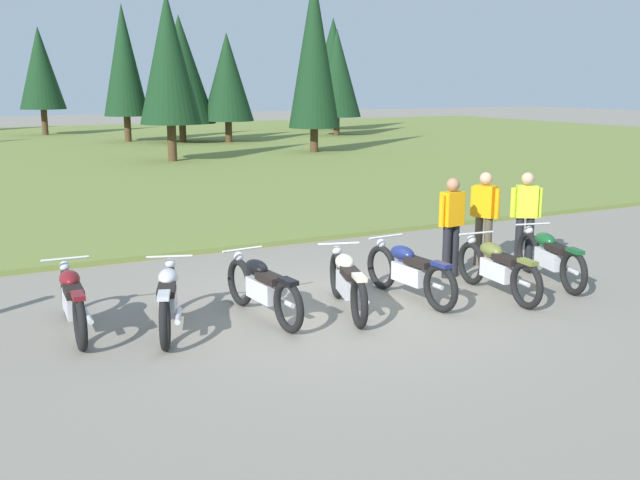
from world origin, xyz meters
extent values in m
plane|color=gray|center=(0.00, 0.00, 0.00)|extent=(140.00, 140.00, 0.00)
cube|color=olive|center=(0.00, 26.17, 0.05)|extent=(80.00, 44.00, 0.10)
cylinder|color=#47331E|center=(10.25, 20.90, 0.60)|extent=(0.36, 0.36, 1.20)
cone|color=#143319|center=(10.25, 20.90, 4.61)|extent=(2.31, 2.31, 6.81)
cylinder|color=#47331E|center=(18.63, 34.55, 0.86)|extent=(0.36, 0.36, 1.73)
cone|color=#143319|center=(18.63, 34.55, 4.57)|extent=(3.18, 3.18, 5.69)
cylinder|color=#47331E|center=(0.81, 38.54, 0.83)|extent=(0.36, 0.36, 1.65)
cone|color=#143319|center=(0.81, 38.54, 4.08)|extent=(2.70, 2.70, 4.86)
cylinder|color=#47331E|center=(3.38, 20.03, 0.79)|extent=(0.36, 0.36, 1.58)
cone|color=#143319|center=(3.38, 20.03, 4.15)|extent=(2.43, 2.43, 5.12)
cylinder|color=#47331E|center=(4.11, 30.99, 0.73)|extent=(0.36, 0.36, 1.47)
cone|color=#143319|center=(4.11, 30.99, 4.38)|extent=(2.35, 2.35, 5.81)
cylinder|color=#47331E|center=(6.54, 28.99, 0.56)|extent=(0.36, 0.36, 1.11)
cone|color=#143319|center=(6.54, 28.99, 3.88)|extent=(3.55, 3.55, 5.54)
cylinder|color=#47331E|center=(16.39, 29.96, 0.61)|extent=(0.36, 0.36, 1.21)
cone|color=#143319|center=(16.39, 29.96, 3.77)|extent=(2.92, 2.92, 5.12)
cylinder|color=#47331E|center=(8.77, 28.01, 0.62)|extent=(0.36, 0.36, 1.23)
cone|color=#143319|center=(8.77, 28.01, 3.50)|extent=(2.71, 2.71, 4.55)
torus|color=black|center=(-3.52, 1.40, 0.35)|extent=(0.13, 0.70, 0.70)
torus|color=black|center=(-3.58, 0.00, 0.35)|extent=(0.13, 0.70, 0.70)
cube|color=silver|center=(-3.55, 0.70, 0.40)|extent=(0.23, 0.65, 0.28)
ellipsoid|color=maroon|center=(-3.54, 0.88, 0.68)|extent=(0.28, 0.49, 0.22)
cube|color=black|center=(-3.56, 0.48, 0.62)|extent=(0.24, 0.49, 0.10)
cube|color=maroon|center=(-3.58, 0.00, 0.69)|extent=(0.15, 0.33, 0.06)
cylinder|color=silver|center=(-3.52, 1.30, 0.86)|extent=(0.62, 0.06, 0.03)
sphere|color=silver|center=(-3.52, 1.42, 0.73)|extent=(0.14, 0.14, 0.14)
cylinder|color=silver|center=(-3.42, 0.39, 0.30)|extent=(0.09, 0.55, 0.07)
torus|color=black|center=(-2.20, 0.86, 0.35)|extent=(0.32, 0.69, 0.70)
torus|color=black|center=(-2.66, -0.46, 0.35)|extent=(0.32, 0.69, 0.70)
cube|color=silver|center=(-2.43, 0.20, 0.40)|extent=(0.40, 0.67, 0.28)
ellipsoid|color=#B7B7BC|center=(-2.37, 0.37, 0.68)|extent=(0.40, 0.54, 0.22)
cube|color=black|center=(-2.51, -0.01, 0.62)|extent=(0.37, 0.53, 0.10)
cube|color=#B7B7BC|center=(-2.66, -0.46, 0.69)|extent=(0.24, 0.35, 0.06)
cylinder|color=silver|center=(-2.24, 0.77, 0.86)|extent=(0.60, 0.23, 0.03)
sphere|color=silver|center=(-2.20, 0.88, 0.73)|extent=(0.14, 0.14, 0.14)
cylinder|color=silver|center=(-2.40, -0.13, 0.30)|extent=(0.25, 0.54, 0.07)
torus|color=black|center=(-1.20, 0.82, 0.35)|extent=(0.16, 0.71, 0.70)
torus|color=black|center=(-1.07, -0.57, 0.35)|extent=(0.16, 0.71, 0.70)
cube|color=silver|center=(-1.13, 0.12, 0.40)|extent=(0.26, 0.66, 0.28)
ellipsoid|color=black|center=(-1.15, 0.30, 0.68)|extent=(0.30, 0.50, 0.22)
cube|color=black|center=(-1.11, -0.09, 0.62)|extent=(0.26, 0.50, 0.10)
cube|color=black|center=(-1.07, -0.57, 0.69)|extent=(0.17, 0.33, 0.06)
cylinder|color=silver|center=(-1.19, 0.72, 0.86)|extent=(0.62, 0.09, 0.03)
sphere|color=silver|center=(-1.20, 0.84, 0.73)|extent=(0.14, 0.14, 0.14)
cylinder|color=silver|center=(-0.97, -0.16, 0.30)|extent=(0.12, 0.55, 0.07)
torus|color=black|center=(0.24, 0.51, 0.35)|extent=(0.30, 0.70, 0.70)
torus|color=black|center=(-0.16, -0.83, 0.35)|extent=(0.30, 0.70, 0.70)
cube|color=silver|center=(0.04, -0.16, 0.40)|extent=(0.38, 0.67, 0.28)
ellipsoid|color=beige|center=(0.09, 0.01, 0.68)|extent=(0.39, 0.53, 0.22)
cube|color=black|center=(-0.02, -0.37, 0.62)|extent=(0.35, 0.52, 0.10)
cube|color=beige|center=(-0.16, -0.83, 0.69)|extent=(0.23, 0.35, 0.06)
cylinder|color=silver|center=(0.21, 0.41, 0.86)|extent=(0.60, 0.21, 0.03)
sphere|color=silver|center=(0.25, 0.53, 0.73)|extent=(0.14, 0.14, 0.14)
cylinder|color=silver|center=(0.09, -0.49, 0.30)|extent=(0.23, 0.55, 0.07)
torus|color=black|center=(1.10, 0.62, 0.35)|extent=(0.15, 0.71, 0.70)
torus|color=black|center=(1.20, -0.78, 0.35)|extent=(0.15, 0.71, 0.70)
cube|color=silver|center=(1.15, -0.08, 0.40)|extent=(0.25, 0.65, 0.28)
ellipsoid|color=navy|center=(1.14, 0.10, 0.68)|extent=(0.29, 0.50, 0.22)
cube|color=black|center=(1.17, -0.30, 0.62)|extent=(0.25, 0.49, 0.10)
cube|color=navy|center=(1.20, -0.78, 0.69)|extent=(0.16, 0.33, 0.06)
cylinder|color=silver|center=(1.11, 0.52, 0.86)|extent=(0.62, 0.08, 0.03)
sphere|color=silver|center=(1.10, 0.64, 0.73)|extent=(0.14, 0.14, 0.14)
cylinder|color=silver|center=(1.31, -0.37, 0.30)|extent=(0.11, 0.55, 0.07)
torus|color=black|center=(2.52, 0.18, 0.35)|extent=(0.17, 0.71, 0.70)
torus|color=black|center=(2.39, -1.22, 0.35)|extent=(0.17, 0.71, 0.70)
cube|color=silver|center=(2.46, -0.52, 0.40)|extent=(0.26, 0.66, 0.28)
ellipsoid|color=brown|center=(2.47, -0.34, 0.68)|extent=(0.30, 0.50, 0.22)
cube|color=black|center=(2.44, -0.74, 0.62)|extent=(0.26, 0.50, 0.10)
cube|color=brown|center=(2.39, -1.22, 0.69)|extent=(0.17, 0.33, 0.06)
cylinder|color=silver|center=(2.51, 0.08, 0.86)|extent=(0.62, 0.09, 0.03)
sphere|color=silver|center=(2.52, 0.20, 0.73)|extent=(0.14, 0.14, 0.14)
cylinder|color=silver|center=(2.57, -0.83, 0.30)|extent=(0.12, 0.55, 0.07)
torus|color=black|center=(3.88, 0.33, 0.35)|extent=(0.27, 0.70, 0.70)
torus|color=black|center=(3.52, -1.02, 0.35)|extent=(0.27, 0.70, 0.70)
cube|color=silver|center=(3.70, -0.35, 0.40)|extent=(0.36, 0.67, 0.28)
ellipsoid|color=#144C23|center=(3.75, -0.17, 0.68)|extent=(0.37, 0.53, 0.22)
cube|color=black|center=(3.64, -0.56, 0.62)|extent=(0.33, 0.52, 0.10)
cube|color=#144C23|center=(3.52, -1.02, 0.69)|extent=(0.22, 0.35, 0.06)
cylinder|color=silver|center=(3.85, 0.23, 0.86)|extent=(0.61, 0.19, 0.03)
sphere|color=silver|center=(3.88, 0.35, 0.73)|extent=(0.14, 0.14, 0.14)
cylinder|color=silver|center=(3.76, -0.67, 0.30)|extent=(0.21, 0.55, 0.07)
cylinder|color=black|center=(2.41, 0.68, 0.44)|extent=(0.14, 0.14, 0.88)
cylinder|color=black|center=(2.59, 0.70, 0.44)|extent=(0.14, 0.14, 0.88)
cube|color=orange|center=(2.50, 0.69, 1.16)|extent=(0.38, 0.25, 0.56)
sphere|color=#9E7051|center=(2.50, 0.69, 1.56)|extent=(0.22, 0.22, 0.22)
cylinder|color=orange|center=(2.27, 0.67, 1.14)|extent=(0.09, 0.09, 0.52)
cylinder|color=orange|center=(2.73, 0.72, 1.14)|extent=(0.09, 0.09, 0.52)
cylinder|color=black|center=(4.19, 0.65, 0.44)|extent=(0.14, 0.14, 0.88)
cylinder|color=black|center=(4.04, 0.74, 0.44)|extent=(0.14, 0.14, 0.88)
cube|color=#C6E52D|center=(4.11, 0.69, 1.16)|extent=(0.42, 0.37, 0.56)
sphere|color=tan|center=(4.11, 0.69, 1.56)|extent=(0.22, 0.22, 0.22)
cylinder|color=#C6E52D|center=(4.31, 0.57, 1.14)|extent=(0.09, 0.09, 0.52)
cylinder|color=#C6E52D|center=(3.92, 0.81, 1.14)|extent=(0.09, 0.09, 0.52)
cylinder|color=#4C4233|center=(3.52, 0.96, 0.44)|extent=(0.14, 0.14, 0.88)
cylinder|color=#4C4233|center=(3.45, 1.13, 0.44)|extent=(0.14, 0.14, 0.88)
cube|color=orange|center=(3.49, 1.05, 1.16)|extent=(0.34, 0.42, 0.56)
sphere|color=tan|center=(3.49, 1.05, 1.56)|extent=(0.22, 0.22, 0.22)
cylinder|color=orange|center=(3.58, 0.84, 1.14)|extent=(0.09, 0.09, 0.52)
cylinder|color=orange|center=(3.40, 1.26, 1.14)|extent=(0.09, 0.09, 0.52)
camera|label=1|loc=(-4.84, -8.71, 3.18)|focal=40.63mm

